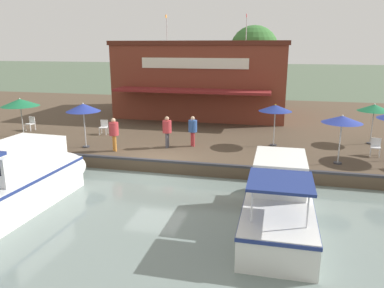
{
  "coord_description": "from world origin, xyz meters",
  "views": [
    {
      "loc": [
        15.64,
        5.38,
        5.83
      ],
      "look_at": [
        -1.0,
        1.53,
        1.3
      ],
      "focal_mm": 35.0,
      "sensor_mm": 36.0,
      "label": 1
    }
  ],
  "objects_px": {
    "tree_upstream_bank": "(252,52)",
    "person_near_entrance": "(193,128)",
    "cafe_chair_under_first_umbrella": "(31,123)",
    "patio_umbrella_by_entrance": "(83,108)",
    "patio_umbrella_mid_patio_left": "(342,120)",
    "patio_umbrella_near_quay_edge": "(374,108)",
    "motorboat_nearest_quay": "(11,184)",
    "waterfront_restaurant": "(205,78)",
    "cafe_chair_far_corner_seat": "(376,146)",
    "patio_umbrella_far_corner": "(20,103)",
    "person_mid_patio": "(114,130)",
    "cafe_chair_back_row_seat": "(104,126)",
    "motorboat_far_downstream": "(278,198)",
    "patio_umbrella_back_row": "(275,108)",
    "person_at_quay_edge": "(167,128)"
  },
  "relations": [
    {
      "from": "patio_umbrella_back_row",
      "to": "person_mid_patio",
      "type": "height_order",
      "value": "patio_umbrella_back_row"
    },
    {
      "from": "person_at_quay_edge",
      "to": "motorboat_nearest_quay",
      "type": "distance_m",
      "value": 8.26
    },
    {
      "from": "person_near_entrance",
      "to": "tree_upstream_bank",
      "type": "distance_m",
      "value": 14.86
    },
    {
      "from": "person_near_entrance",
      "to": "motorboat_nearest_quay",
      "type": "xyz_separation_m",
      "value": [
        7.94,
        -4.91,
        -0.63
      ]
    },
    {
      "from": "patio_umbrella_near_quay_edge",
      "to": "motorboat_far_downstream",
      "type": "height_order",
      "value": "patio_umbrella_near_quay_edge"
    },
    {
      "from": "patio_umbrella_back_row",
      "to": "tree_upstream_bank",
      "type": "relative_size",
      "value": 0.33
    },
    {
      "from": "patio_umbrella_by_entrance",
      "to": "patio_umbrella_mid_patio_left",
      "type": "bearing_deg",
      "value": 90.01
    },
    {
      "from": "tree_upstream_bank",
      "to": "patio_umbrella_back_row",
      "type": "bearing_deg",
      "value": 9.95
    },
    {
      "from": "patio_umbrella_far_corner",
      "to": "patio_umbrella_near_quay_edge",
      "type": "bearing_deg",
      "value": 97.66
    },
    {
      "from": "patio_umbrella_by_entrance",
      "to": "person_at_quay_edge",
      "type": "height_order",
      "value": "patio_umbrella_by_entrance"
    },
    {
      "from": "patio_umbrella_near_quay_edge",
      "to": "motorboat_nearest_quay",
      "type": "xyz_separation_m",
      "value": [
        10.61,
        -14.25,
        -1.61
      ]
    },
    {
      "from": "patio_umbrella_by_entrance",
      "to": "tree_upstream_bank",
      "type": "distance_m",
      "value": 17.57
    },
    {
      "from": "patio_umbrella_near_quay_edge",
      "to": "person_mid_patio",
      "type": "distance_m",
      "value": 13.79
    },
    {
      "from": "waterfront_restaurant",
      "to": "motorboat_far_downstream",
      "type": "xyz_separation_m",
      "value": [
        16.98,
        5.86,
        -2.51
      ]
    },
    {
      "from": "patio_umbrella_near_quay_edge",
      "to": "patio_umbrella_back_row",
      "type": "relative_size",
      "value": 0.99
    },
    {
      "from": "cafe_chair_under_first_umbrella",
      "to": "person_near_entrance",
      "type": "height_order",
      "value": "person_near_entrance"
    },
    {
      "from": "cafe_chair_far_corner_seat",
      "to": "motorboat_far_downstream",
      "type": "xyz_separation_m",
      "value": [
        7.04,
        -4.55,
        -0.22
      ]
    },
    {
      "from": "cafe_chair_under_first_umbrella",
      "to": "person_near_entrance",
      "type": "xyz_separation_m",
      "value": [
        1.45,
        10.83,
        0.53
      ]
    },
    {
      "from": "person_near_entrance",
      "to": "motorboat_far_downstream",
      "type": "bearing_deg",
      "value": 33.76
    },
    {
      "from": "patio_umbrella_back_row",
      "to": "patio_umbrella_far_corner",
      "type": "relative_size",
      "value": 1.0
    },
    {
      "from": "patio_umbrella_near_quay_edge",
      "to": "cafe_chair_back_row_seat",
      "type": "height_order",
      "value": "patio_umbrella_near_quay_edge"
    },
    {
      "from": "waterfront_restaurant",
      "to": "cafe_chair_under_first_umbrella",
      "type": "height_order",
      "value": "waterfront_restaurant"
    },
    {
      "from": "tree_upstream_bank",
      "to": "cafe_chair_far_corner_seat",
      "type": "bearing_deg",
      "value": 27.18
    },
    {
      "from": "patio_umbrella_far_corner",
      "to": "motorboat_nearest_quay",
      "type": "bearing_deg",
      "value": 34.24
    },
    {
      "from": "patio_umbrella_mid_patio_left",
      "to": "patio_umbrella_far_corner",
      "type": "bearing_deg",
      "value": -94.91
    },
    {
      "from": "person_at_quay_edge",
      "to": "tree_upstream_bank",
      "type": "xyz_separation_m",
      "value": [
        -14.85,
        3.12,
        3.64
      ]
    },
    {
      "from": "cafe_chair_back_row_seat",
      "to": "person_at_quay_edge",
      "type": "xyz_separation_m",
      "value": [
        2.09,
        4.63,
        0.56
      ]
    },
    {
      "from": "cafe_chair_under_first_umbrella",
      "to": "patio_umbrella_back_row",
      "type": "bearing_deg",
      "value": 88.61
    },
    {
      "from": "patio_umbrella_by_entrance",
      "to": "person_at_quay_edge",
      "type": "bearing_deg",
      "value": 102.15
    },
    {
      "from": "person_mid_patio",
      "to": "motorboat_far_downstream",
      "type": "distance_m",
      "value": 9.58
    },
    {
      "from": "patio_umbrella_near_quay_edge",
      "to": "patio_umbrella_far_corner",
      "type": "distance_m",
      "value": 19.85
    },
    {
      "from": "waterfront_restaurant",
      "to": "person_near_entrance",
      "type": "relative_size",
      "value": 7.73
    },
    {
      "from": "patio_umbrella_back_row",
      "to": "tree_upstream_bank",
      "type": "xyz_separation_m",
      "value": [
        -13.19,
        -2.31,
        2.65
      ]
    },
    {
      "from": "patio_umbrella_back_row",
      "to": "person_near_entrance",
      "type": "xyz_separation_m",
      "value": [
        1.09,
        -4.2,
        -1.02
      ]
    },
    {
      "from": "cafe_chair_back_row_seat",
      "to": "motorboat_far_downstream",
      "type": "bearing_deg",
      "value": 51.47
    },
    {
      "from": "motorboat_far_downstream",
      "to": "motorboat_nearest_quay",
      "type": "relative_size",
      "value": 0.78
    },
    {
      "from": "cafe_chair_under_first_umbrella",
      "to": "cafe_chair_back_row_seat",
      "type": "height_order",
      "value": "same"
    },
    {
      "from": "patio_umbrella_far_corner",
      "to": "person_near_entrance",
      "type": "distance_m",
      "value": 10.37
    },
    {
      "from": "cafe_chair_far_corner_seat",
      "to": "cafe_chair_under_first_umbrella",
      "type": "height_order",
      "value": "same"
    },
    {
      "from": "patio_umbrella_near_quay_edge",
      "to": "cafe_chair_under_first_umbrella",
      "type": "height_order",
      "value": "patio_umbrella_near_quay_edge"
    },
    {
      "from": "tree_upstream_bank",
      "to": "person_near_entrance",
      "type": "bearing_deg",
      "value": -7.51
    },
    {
      "from": "person_near_entrance",
      "to": "person_at_quay_edge",
      "type": "relative_size",
      "value": 0.97
    },
    {
      "from": "patio_umbrella_near_quay_edge",
      "to": "cafe_chair_under_first_umbrella",
      "type": "bearing_deg",
      "value": -86.56
    },
    {
      "from": "waterfront_restaurant",
      "to": "person_at_quay_edge",
      "type": "relative_size",
      "value": 7.52
    },
    {
      "from": "patio_umbrella_mid_patio_left",
      "to": "person_at_quay_edge",
      "type": "bearing_deg",
      "value": -96.17
    },
    {
      "from": "patio_umbrella_far_corner",
      "to": "person_mid_patio",
      "type": "relative_size",
      "value": 1.32
    },
    {
      "from": "patio_umbrella_by_entrance",
      "to": "motorboat_far_downstream",
      "type": "distance_m",
      "value": 11.42
    },
    {
      "from": "patio_umbrella_near_quay_edge",
      "to": "patio_umbrella_back_row",
      "type": "height_order",
      "value": "patio_umbrella_back_row"
    },
    {
      "from": "patio_umbrella_back_row",
      "to": "cafe_chair_far_corner_seat",
      "type": "distance_m",
      "value": 5.17
    },
    {
      "from": "waterfront_restaurant",
      "to": "cafe_chair_under_first_umbrella",
      "type": "xyz_separation_m",
      "value": [
        8.78,
        -9.49,
        -2.29
      ]
    }
  ]
}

